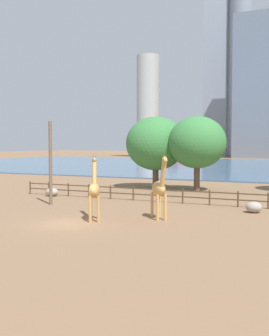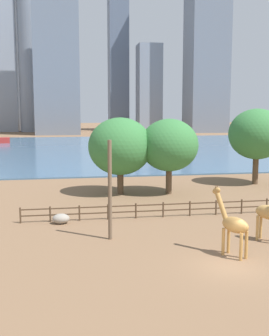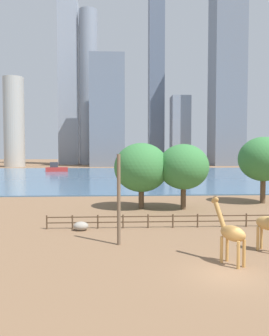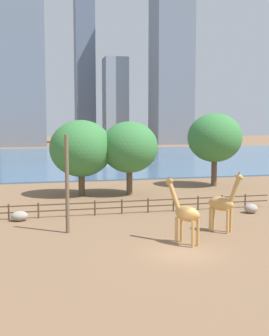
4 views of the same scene
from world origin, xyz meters
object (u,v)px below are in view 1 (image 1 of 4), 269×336
at_px(utility_pole, 51,163).
at_px(boulder_by_pole, 254,207).
at_px(giraffe_tall, 159,189).
at_px(tree_left_large, 156,144).
at_px(giraffe_companion, 94,190).
at_px(boat_ferry, 176,157).
at_px(boulder_near_fence, 52,192).
at_px(tree_right_tall, 197,142).

distance_m(utility_pole, boulder_by_pole, 16.90).
xyz_separation_m(giraffe_tall, tree_left_large, (-8.02, 18.48, 3.12)).
bearing_deg(giraffe_tall, boulder_by_pole, 96.33).
distance_m(giraffe_companion, boat_ferry, 98.63).
relative_size(giraffe_companion, utility_pole, 0.62).
relative_size(giraffe_tall, boulder_near_fence, 3.27).
distance_m(giraffe_tall, boulder_near_fence, 16.19).
relative_size(boulder_by_pole, boat_ferry, 0.16).
height_order(giraffe_companion, tree_left_large, tree_left_large).
bearing_deg(giraffe_companion, boat_ferry, -13.68).
relative_size(boulder_near_fence, boat_ferry, 0.18).
xyz_separation_m(boulder_by_pole, tree_left_large, (-13.42, 12.97, 4.78)).
bearing_deg(giraffe_companion, giraffe_tall, -88.66).
height_order(tree_left_large, tree_right_tall, tree_left_large).
distance_m(giraffe_tall, boat_ferry, 97.58).
distance_m(tree_left_large, tree_right_tall, 5.30).
distance_m(boulder_by_pole, tree_right_tall, 15.45).
distance_m(utility_pole, tree_right_tall, 17.36).
xyz_separation_m(tree_right_tall, boat_ferry, (-29.59, 74.39, -4.01)).
xyz_separation_m(giraffe_companion, boulder_near_fence, (-10.64, 9.54, -1.65)).
xyz_separation_m(tree_left_large, tree_right_tall, (5.23, -0.82, 0.12)).
height_order(giraffe_tall, boulder_by_pole, giraffe_tall).
bearing_deg(boulder_by_pole, giraffe_tall, -134.41).
bearing_deg(boulder_by_pole, tree_right_tall, 123.98).
xyz_separation_m(utility_pole, boat_ferry, (-21.46, 89.63, -2.21)).
distance_m(tree_left_large, boat_ferry, 77.60).
height_order(giraffe_tall, boulder_near_fence, giraffe_tall).
bearing_deg(utility_pole, giraffe_tall, -12.48).
xyz_separation_m(utility_pole, boulder_near_fence, (-3.47, 4.78, -3.13)).
bearing_deg(tree_left_large, boulder_near_fence, -119.48).
relative_size(utility_pole, boat_ferry, 0.91).
height_order(giraffe_companion, boulder_by_pole, giraffe_companion).
height_order(boulder_by_pole, tree_left_large, tree_left_large).
height_order(boulder_by_pole, tree_right_tall, tree_right_tall).
bearing_deg(giraffe_companion, boulder_near_fence, 17.58).
bearing_deg(boat_ferry, giraffe_tall, -78.33).
height_order(giraffe_tall, giraffe_companion, giraffe_tall).
distance_m(giraffe_companion, boulder_near_fence, 14.38).
xyz_separation_m(giraffe_companion, tree_left_large, (-4.27, 20.81, 3.15)).
relative_size(tree_left_large, boat_ferry, 1.07).
bearing_deg(utility_pole, boulder_near_fence, 125.97).
height_order(boulder_near_fence, boat_ferry, boat_ferry).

